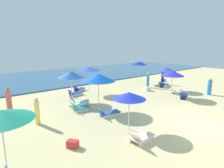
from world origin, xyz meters
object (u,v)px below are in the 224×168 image
(umbrella_2, at_px, (98,77))
(umbrella_3, at_px, (167,69))
(umbrella_4, at_px, (71,74))
(beachgoer_5, at_px, (37,112))
(umbrella_0, at_px, (172,73))
(lounge_chair_4_1, at_px, (76,103))
(cooler_box_2, at_px, (148,89))
(lounge_chair_3_0, at_px, (163,85))
(lounge_chair_1_1, at_px, (75,93))
(beachgoer_2, at_px, (163,78))
(umbrella_1, at_px, (89,69))
(lounge_chair_1_0, at_px, (79,89))
(cooler_box_0, at_px, (73,144))
(lounge_chair_4_0, at_px, (79,101))
(beachgoer_3, at_px, (210,87))
(cooler_box_1, at_px, (163,80))
(lounge_chair_2_1, at_px, (80,108))
(beachgoer_4, at_px, (9,100))
(lounge_chair_0_0, at_px, (177,91))
(umbrella_7, at_px, (129,96))
(lounge_chair_0_1, at_px, (184,96))
(lounge_chair_7_0, at_px, (141,137))
(umbrella_6, at_px, (0,115))
(umbrella_5, at_px, (139,63))
(lounge_chair_2_0, at_px, (108,113))
(beachgoer_1, at_px, (148,80))

(umbrella_2, bearing_deg, umbrella_3, 4.09)
(umbrella_4, height_order, beachgoer_5, umbrella_4)
(umbrella_0, height_order, lounge_chair_4_1, umbrella_0)
(cooler_box_2, bearing_deg, lounge_chair_3_0, 27.98)
(lounge_chair_1_1, distance_m, umbrella_3, 9.71)
(beachgoer_2, bearing_deg, umbrella_1, 31.52)
(lounge_chair_1_0, relative_size, cooler_box_0, 3.19)
(umbrella_1, distance_m, umbrella_3, 8.08)
(umbrella_1, xyz_separation_m, lounge_chair_4_0, (-2.71, -2.73, -2.16))
(beachgoer_3, xyz_separation_m, cooler_box_1, (2.23, 6.86, -0.58))
(lounge_chair_2_1, xyz_separation_m, beachgoer_4, (-3.89, 3.43, 0.52))
(lounge_chair_0_0, bearing_deg, lounge_chair_4_0, 82.46)
(lounge_chair_1_0, bearing_deg, lounge_chair_1_1, 113.35)
(umbrella_1, height_order, beachgoer_3, umbrella_1)
(lounge_chair_4_1, bearing_deg, umbrella_7, -166.38)
(cooler_box_0, bearing_deg, umbrella_7, 48.30)
(lounge_chair_0_1, bearing_deg, lounge_chair_3_0, -54.56)
(lounge_chair_4_1, distance_m, beachgoer_5, 3.65)
(lounge_chair_4_0, bearing_deg, lounge_chair_1_0, -0.42)
(lounge_chair_2_1, relative_size, lounge_chair_7_0, 0.90)
(umbrella_7, relative_size, cooler_box_0, 4.30)
(umbrella_0, bearing_deg, umbrella_1, 129.75)
(lounge_chair_2_1, height_order, umbrella_6, umbrella_6)
(umbrella_3, relative_size, umbrella_5, 0.88)
(lounge_chair_2_0, height_order, beachgoer_1, beachgoer_1)
(lounge_chair_0_1, height_order, umbrella_3, umbrella_3)
(lounge_chair_2_1, relative_size, umbrella_5, 0.48)
(umbrella_6, height_order, lounge_chair_7_0, umbrella_6)
(lounge_chair_1_1, relative_size, beachgoer_3, 0.90)
(lounge_chair_1_1, distance_m, lounge_chair_4_1, 3.29)
(lounge_chair_1_1, relative_size, beachgoer_1, 0.87)
(umbrella_5, relative_size, beachgoer_3, 1.69)
(beachgoer_2, height_order, cooler_box_1, beachgoer_2)
(umbrella_7, bearing_deg, beachgoer_5, 132.44)
(umbrella_5, bearing_deg, lounge_chair_0_0, -99.51)
(umbrella_1, relative_size, lounge_chair_4_0, 1.59)
(beachgoer_5, bearing_deg, cooler_box_2, -143.41)
(lounge_chair_1_0, relative_size, lounge_chair_3_0, 1.08)
(lounge_chair_0_0, distance_m, cooler_box_0, 12.74)
(lounge_chair_1_0, bearing_deg, cooler_box_2, -151.94)
(lounge_chair_1_0, distance_m, umbrella_7, 10.06)
(lounge_chair_4_1, bearing_deg, lounge_chair_2_1, 177.13)
(umbrella_3, relative_size, beachgoer_5, 1.47)
(umbrella_6, xyz_separation_m, beachgoer_3, (17.35, 0.46, -1.59))
(lounge_chair_0_1, distance_m, umbrella_1, 9.17)
(lounge_chair_1_1, bearing_deg, beachgoer_5, 124.33)
(umbrella_5, bearing_deg, lounge_chair_7_0, -136.68)
(umbrella_1, distance_m, umbrella_7, 8.95)
(lounge_chair_4_1, bearing_deg, lounge_chair_0_0, -96.12)
(lounge_chair_0_0, bearing_deg, beachgoer_1, 10.79)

